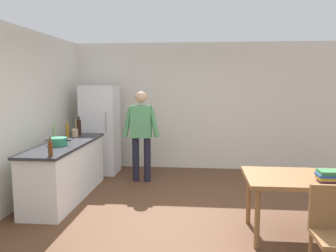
{
  "coord_description": "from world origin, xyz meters",
  "views": [
    {
      "loc": [
        0.15,
        -4.39,
        1.86
      ],
      "look_at": [
        -0.4,
        1.36,
        1.12
      ],
      "focal_mm": 36.47,
      "sensor_mm": 36.0,
      "label": 1
    }
  ],
  "objects_px": {
    "bottle_wine_dark": "(79,127)",
    "book_stack": "(329,176)",
    "bottle_beer_brown": "(50,149)",
    "refrigerator": "(100,130)",
    "bottle_vinegar_tall": "(55,134)",
    "bottle_oil_amber": "(67,131)",
    "person": "(141,130)",
    "cooking_pot": "(58,141)",
    "chair": "(335,228)",
    "dining_table": "(305,183)",
    "utensil_jar": "(75,132)"
  },
  "relations": [
    {
      "from": "bottle_beer_brown",
      "to": "bottle_wine_dark",
      "type": "bearing_deg",
      "value": 98.84
    },
    {
      "from": "bottle_vinegar_tall",
      "to": "bottle_oil_amber",
      "type": "height_order",
      "value": "bottle_vinegar_tall"
    },
    {
      "from": "dining_table",
      "to": "cooking_pot",
      "type": "xyz_separation_m",
      "value": [
        -3.43,
        0.9,
        0.29
      ]
    },
    {
      "from": "cooking_pot",
      "to": "utensil_jar",
      "type": "xyz_separation_m",
      "value": [
        -0.04,
        0.83,
        0.02
      ]
    },
    {
      "from": "cooking_pot",
      "to": "dining_table",
      "type": "bearing_deg",
      "value": -14.73
    },
    {
      "from": "bottle_oil_amber",
      "to": "book_stack",
      "type": "relative_size",
      "value": 1.07
    },
    {
      "from": "cooking_pot",
      "to": "bottle_oil_amber",
      "type": "distance_m",
      "value": 0.79
    },
    {
      "from": "chair",
      "to": "book_stack",
      "type": "relative_size",
      "value": 3.48
    },
    {
      "from": "person",
      "to": "bottle_vinegar_tall",
      "type": "relative_size",
      "value": 5.31
    },
    {
      "from": "refrigerator",
      "to": "bottle_oil_amber",
      "type": "distance_m",
      "value": 1.07
    },
    {
      "from": "bottle_wine_dark",
      "to": "bottle_beer_brown",
      "type": "bearing_deg",
      "value": -81.16
    },
    {
      "from": "bottle_vinegar_tall",
      "to": "book_stack",
      "type": "height_order",
      "value": "bottle_vinegar_tall"
    },
    {
      "from": "refrigerator",
      "to": "book_stack",
      "type": "bearing_deg",
      "value": -39.66
    },
    {
      "from": "utensil_jar",
      "to": "bottle_wine_dark",
      "type": "bearing_deg",
      "value": 92.23
    },
    {
      "from": "bottle_wine_dark",
      "to": "bottle_vinegar_tall",
      "type": "xyz_separation_m",
      "value": [
        -0.11,
        -0.82,
        -0.01
      ]
    },
    {
      "from": "chair",
      "to": "bottle_beer_brown",
      "type": "height_order",
      "value": "bottle_beer_brown"
    },
    {
      "from": "book_stack",
      "to": "chair",
      "type": "bearing_deg",
      "value": -104.44
    },
    {
      "from": "person",
      "to": "chair",
      "type": "bearing_deg",
      "value": -52.97
    },
    {
      "from": "person",
      "to": "bottle_oil_amber",
      "type": "xyz_separation_m",
      "value": [
        -1.24,
        -0.47,
        0.04
      ]
    },
    {
      "from": "dining_table",
      "to": "utensil_jar",
      "type": "xyz_separation_m",
      "value": [
        -3.47,
        1.73,
        0.31
      ]
    },
    {
      "from": "utensil_jar",
      "to": "bottle_oil_amber",
      "type": "xyz_separation_m",
      "value": [
        -0.12,
        -0.06,
        0.04
      ]
    },
    {
      "from": "chair",
      "to": "bottle_wine_dark",
      "type": "xyz_separation_m",
      "value": [
        -3.48,
        2.94,
        0.51
      ]
    },
    {
      "from": "book_stack",
      "to": "bottle_vinegar_tall",
      "type": "bearing_deg",
      "value": 160.48
    },
    {
      "from": "cooking_pot",
      "to": "bottle_oil_amber",
      "type": "bearing_deg",
      "value": 101.58
    },
    {
      "from": "bottle_wine_dark",
      "to": "bottle_vinegar_tall",
      "type": "relative_size",
      "value": 1.06
    },
    {
      "from": "bottle_wine_dark",
      "to": "book_stack",
      "type": "bearing_deg",
      "value": -30.51
    },
    {
      "from": "dining_table",
      "to": "cooking_pot",
      "type": "relative_size",
      "value": 3.5
    },
    {
      "from": "refrigerator",
      "to": "bottle_vinegar_tall",
      "type": "bearing_deg",
      "value": -100.49
    },
    {
      "from": "utensil_jar",
      "to": "bottle_beer_brown",
      "type": "height_order",
      "value": "utensil_jar"
    },
    {
      "from": "person",
      "to": "bottle_beer_brown",
      "type": "xyz_separation_m",
      "value": [
        -0.84,
        -2.04,
        0.03
      ]
    },
    {
      "from": "cooking_pot",
      "to": "bottle_oil_amber",
      "type": "relative_size",
      "value": 1.43
    },
    {
      "from": "cooking_pot",
      "to": "bottle_beer_brown",
      "type": "bearing_deg",
      "value": -73.32
    },
    {
      "from": "refrigerator",
      "to": "bottle_vinegar_tall",
      "type": "relative_size",
      "value": 5.62
    },
    {
      "from": "bottle_wine_dark",
      "to": "bottle_oil_amber",
      "type": "height_order",
      "value": "bottle_wine_dark"
    },
    {
      "from": "bottle_wine_dark",
      "to": "book_stack",
      "type": "height_order",
      "value": "bottle_wine_dark"
    },
    {
      "from": "chair",
      "to": "cooking_pot",
      "type": "bearing_deg",
      "value": 150.63
    },
    {
      "from": "cooking_pot",
      "to": "bottle_oil_amber",
      "type": "xyz_separation_m",
      "value": [
        -0.16,
        0.77,
        0.06
      ]
    },
    {
      "from": "bottle_vinegar_tall",
      "to": "bottle_oil_amber",
      "type": "distance_m",
      "value": 0.53
    },
    {
      "from": "bottle_vinegar_tall",
      "to": "bottle_beer_brown",
      "type": "distance_m",
      "value": 1.11
    },
    {
      "from": "book_stack",
      "to": "bottle_oil_amber",
      "type": "bearing_deg",
      "value": 153.68
    },
    {
      "from": "person",
      "to": "dining_table",
      "type": "distance_m",
      "value": 3.2
    },
    {
      "from": "bottle_beer_brown",
      "to": "refrigerator",
      "type": "bearing_deg",
      "value": 92.4
    },
    {
      "from": "bottle_oil_amber",
      "to": "bottle_vinegar_tall",
      "type": "bearing_deg",
      "value": -90.23
    },
    {
      "from": "chair",
      "to": "book_stack",
      "type": "height_order",
      "value": "chair"
    },
    {
      "from": "refrigerator",
      "to": "bottle_beer_brown",
      "type": "xyz_separation_m",
      "value": [
        0.11,
        -2.59,
        0.11
      ]
    },
    {
      "from": "refrigerator",
      "to": "chair",
      "type": "height_order",
      "value": "refrigerator"
    },
    {
      "from": "dining_table",
      "to": "bottle_oil_amber",
      "type": "bearing_deg",
      "value": 155.01
    },
    {
      "from": "bottle_oil_amber",
      "to": "book_stack",
      "type": "distance_m",
      "value": 4.23
    },
    {
      "from": "person",
      "to": "bottle_vinegar_tall",
      "type": "distance_m",
      "value": 1.6
    },
    {
      "from": "chair",
      "to": "bottle_oil_amber",
      "type": "relative_size",
      "value": 3.25
    }
  ]
}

